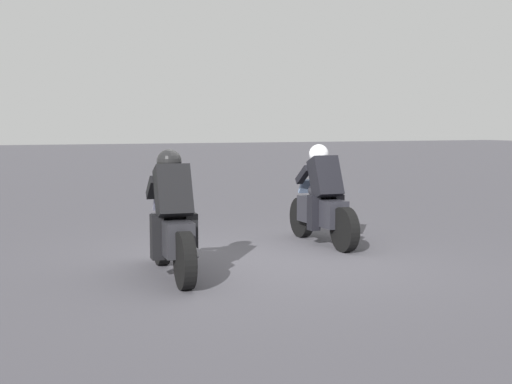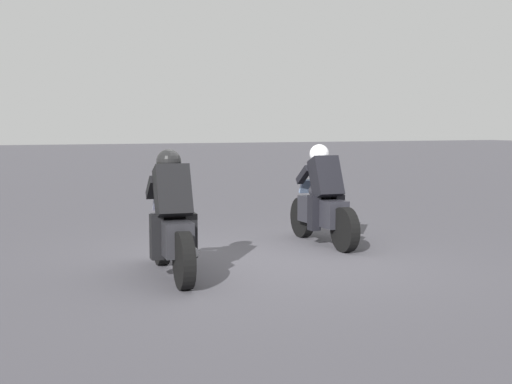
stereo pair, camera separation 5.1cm
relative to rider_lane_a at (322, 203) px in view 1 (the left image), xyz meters
name	(u,v)px [view 1 (the left image)]	position (x,y,z in m)	size (l,w,h in m)	color
ground_plane	(266,261)	(-0.81, 1.32, -0.62)	(120.00, 120.00, 0.00)	#47464D
rider_lane_a	(322,203)	(0.00, 0.00, 0.00)	(2.04, 0.55, 1.51)	black
rider_lane_b	(172,224)	(-1.19, 2.73, 0.00)	(2.04, 0.57, 1.51)	black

